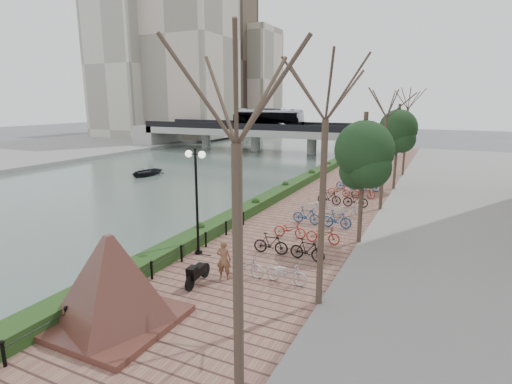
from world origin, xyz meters
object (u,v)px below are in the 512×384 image
Objects in this scene: granite_monument at (112,280)px; lamppost at (196,179)px; pedestrian at (224,260)px; boat at (146,172)px; motorcycle at (198,272)px.

lamppost reaches higher than granite_monument.
pedestrian is 27.38m from boat.
granite_monument reaches higher than boat.
boat is (-19.32, 19.47, -0.58)m from motorcycle.
granite_monument is 4.69m from pedestrian.
motorcycle is at bearing 34.51° from pedestrian.
granite_monument is at bearing -47.03° from boat.
boat is (-20.03, 18.65, -0.92)m from pedestrian.
granite_monument is 3.81m from motorcycle.
boat is at bearing -57.64° from pedestrian.
granite_monument is at bearing 56.97° from pedestrian.
motorcycle reaches higher than boat.
motorcycle is 0.42× the size of boat.
boat is at bearing 128.84° from granite_monument.
lamppost is at bearing -51.88° from pedestrian.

